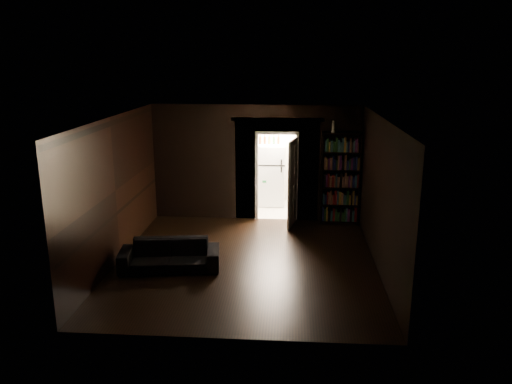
{
  "coord_description": "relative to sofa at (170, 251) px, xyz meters",
  "views": [
    {
      "loc": [
        0.85,
        -8.99,
        3.85
      ],
      "look_at": [
        0.13,
        0.9,
        1.18
      ],
      "focal_mm": 35.0,
      "sensor_mm": 36.0,
      "label": 1
    }
  ],
  "objects": [
    {
      "name": "figurine",
      "position": [
        3.19,
        2.88,
        1.98
      ],
      "size": [
        0.1,
        0.1,
        0.28
      ],
      "primitive_type": "cube",
      "rotation": [
        0.0,
        0.0,
        0.11
      ],
      "color": "silver",
      "rests_on": "bookshelf"
    },
    {
      "name": "room_walls",
      "position": [
        1.39,
        1.47,
        1.33
      ],
      "size": [
        5.02,
        5.61,
        2.84
      ],
      "color": "black",
      "rests_on": "ground"
    },
    {
      "name": "bookshelf",
      "position": [
        3.4,
        2.95,
        0.74
      ],
      "size": [
        0.96,
        0.61,
        2.2
      ],
      "primitive_type": "cube",
      "rotation": [
        0.0,
        0.0,
        -0.35
      ],
      "color": "black",
      "rests_on": "ground"
    },
    {
      "name": "door",
      "position": [
        2.28,
        2.71,
        0.67
      ],
      "size": [
        0.22,
        0.84,
        2.05
      ],
      "primitive_type": "cube",
      "rotation": [
        0.0,
        0.0,
        1.37
      ],
      "color": "white",
      "rests_on": "ground"
    },
    {
      "name": "ground",
      "position": [
        1.4,
        0.4,
        -0.36
      ],
      "size": [
        5.5,
        5.5,
        0.0
      ],
      "primitive_type": "plane",
      "color": "black",
      "rests_on": "ground"
    },
    {
      "name": "bottles",
      "position": [
        1.66,
        4.43,
        1.44
      ],
      "size": [
        0.69,
        0.37,
        0.29
      ],
      "primitive_type": "cube",
      "rotation": [
        0.0,
        0.0,
        0.41
      ],
      "color": "black",
      "rests_on": "refrigerator"
    },
    {
      "name": "refrigerator",
      "position": [
        1.71,
        4.43,
        0.47
      ],
      "size": [
        0.92,
        0.88,
        1.65
      ],
      "primitive_type": "cube",
      "rotation": [
        0.0,
        0.0,
        0.32
      ],
      "color": "white",
      "rests_on": "ground"
    },
    {
      "name": "kitchen_alcove",
      "position": [
        1.9,
        4.27,
        0.85
      ],
      "size": [
        2.2,
        1.8,
        2.6
      ],
      "color": "beige",
      "rests_on": "ground"
    },
    {
      "name": "sofa",
      "position": [
        0.0,
        0.0,
        0.0
      ],
      "size": [
        1.94,
        1.03,
        0.71
      ],
      "primitive_type": "imported",
      "rotation": [
        0.0,
        0.0,
        0.13
      ],
      "color": "black",
      "rests_on": "ground"
    }
  ]
}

